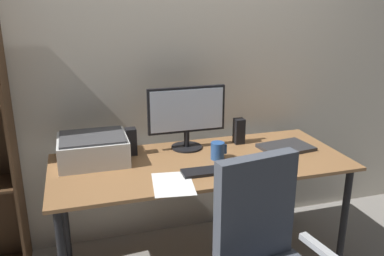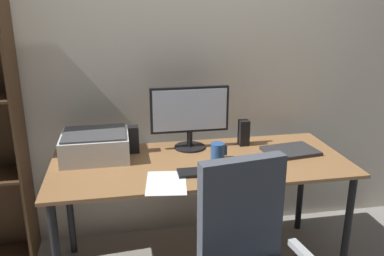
% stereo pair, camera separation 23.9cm
% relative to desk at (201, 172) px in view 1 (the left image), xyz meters
% --- Properties ---
extents(back_wall, '(6.40, 0.10, 2.60)m').
position_rel_desk_xyz_m(back_wall, '(0.00, 0.54, 0.63)').
color(back_wall, beige).
rests_on(back_wall, ground).
extents(desk, '(1.77, 0.75, 0.74)m').
position_rel_desk_xyz_m(desk, '(0.00, 0.00, 0.00)').
color(desk, olive).
rests_on(desk, ground).
extents(monitor, '(0.50, 0.20, 0.41)m').
position_rel_desk_xyz_m(monitor, '(-0.02, 0.23, 0.31)').
color(monitor, black).
rests_on(monitor, desk).
extents(keyboard, '(0.29, 0.11, 0.02)m').
position_rel_desk_xyz_m(keyboard, '(-0.02, -0.18, 0.08)').
color(keyboard, black).
rests_on(keyboard, desk).
extents(mouse, '(0.08, 0.11, 0.03)m').
position_rel_desk_xyz_m(mouse, '(0.17, -0.18, 0.09)').
color(mouse, black).
rests_on(mouse, desk).
extents(coffee_mug, '(0.10, 0.08, 0.10)m').
position_rel_desk_xyz_m(coffee_mug, '(0.10, 0.00, 0.13)').
color(coffee_mug, '#285193').
rests_on(coffee_mug, desk).
extents(laptop, '(0.35, 0.27, 0.02)m').
position_rel_desk_xyz_m(laptop, '(0.59, 0.03, 0.09)').
color(laptop, '#2D2D30').
rests_on(laptop, desk).
extents(speaker_left, '(0.06, 0.07, 0.17)m').
position_rel_desk_xyz_m(speaker_left, '(-0.38, 0.22, 0.16)').
color(speaker_left, black).
rests_on(speaker_left, desk).
extents(speaker_right, '(0.06, 0.07, 0.17)m').
position_rel_desk_xyz_m(speaker_right, '(0.34, 0.22, 0.16)').
color(speaker_right, black).
rests_on(speaker_right, desk).
extents(printer, '(0.40, 0.34, 0.16)m').
position_rel_desk_xyz_m(printer, '(-0.62, 0.17, 0.15)').
color(printer, silver).
rests_on(printer, desk).
extents(paper_sheet, '(0.25, 0.32, 0.00)m').
position_rel_desk_xyz_m(paper_sheet, '(-0.24, -0.26, 0.08)').
color(paper_sheet, white).
rests_on(paper_sheet, desk).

